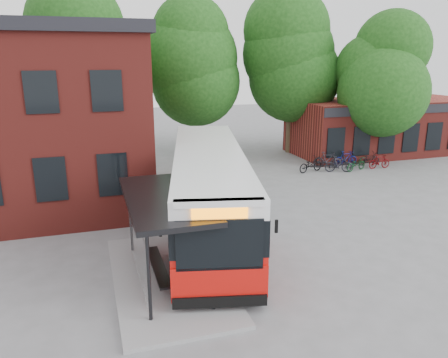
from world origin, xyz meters
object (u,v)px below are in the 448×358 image
object	(u,v)px
bicycle_7	(379,161)
bus_shelter	(166,238)
bicycle_6	(369,159)
bicycle_3	(339,164)
bicycle_4	(356,164)
city_bus	(209,190)
bicycle_0	(311,164)
bicycle_1	(327,160)
bicycle_5	(346,158)

from	to	relation	value
bicycle_7	bus_shelter	bearing A→B (deg)	124.47
bicycle_6	bicycle_3	bearing A→B (deg)	108.09
bus_shelter	bicycle_4	bearing A→B (deg)	36.51
bus_shelter	city_bus	distance (m)	4.68
bus_shelter	bicycle_7	world-z (taller)	bus_shelter
bicycle_0	bicycle_6	size ratio (longest dim) A/B	1.12
bicycle_7	city_bus	bearing A→B (deg)	117.20
bicycle_1	city_bus	bearing A→B (deg)	150.38
bicycle_0	bicycle_6	xyz separation A→B (m)	(4.69, 0.52, -0.05)
bicycle_3	bicycle_4	bearing A→B (deg)	-72.45
city_bus	bicycle_4	world-z (taller)	city_bus
bicycle_1	bicycle_7	bearing A→B (deg)	-86.68
bicycle_1	bicycle_6	xyz separation A→B (m)	(3.13, -0.09, -0.10)
bicycle_1	bicycle_5	distance (m)	1.46
bicycle_5	bicycle_7	bearing A→B (deg)	-125.19
bicycle_5	bicycle_7	size ratio (longest dim) A/B	1.09
bicycle_1	bicycle_5	bearing A→B (deg)	-63.13
bus_shelter	bicycle_1	xyz separation A→B (m)	(12.77, 11.69, -0.91)
bicycle_5	bicycle_6	size ratio (longest dim) A/B	1.03
bus_shelter	bicycle_3	size ratio (longest dim) A/B	4.04
bus_shelter	bicycle_5	world-z (taller)	bus_shelter
bus_shelter	bicycle_0	bearing A→B (deg)	44.65
city_bus	bicycle_0	distance (m)	11.32
bicycle_5	bus_shelter	bearing A→B (deg)	130.16
bicycle_6	city_bus	bearing A→B (deg)	117.78
bicycle_3	bicycle_5	world-z (taller)	bicycle_3
city_bus	bicycle_7	world-z (taller)	city_bus
bicycle_4	bicycle_7	world-z (taller)	bicycle_7
bicycle_3	bus_shelter	bearing A→B (deg)	147.12
bicycle_0	bicycle_5	distance (m)	3.09
bicycle_4	bicycle_5	world-z (taller)	bicycle_5
city_bus	bicycle_1	distance (m)	12.91
bus_shelter	bicycle_3	distance (m)	16.65
bicycle_1	bicycle_5	world-z (taller)	bicycle_1
bicycle_3	bicycle_6	xyz separation A→B (m)	(3.02, 1.11, -0.08)
bicycle_3	bicycle_5	bearing A→B (deg)	-28.24
bus_shelter	bicycle_6	bearing A→B (deg)	36.11
bicycle_7	bicycle_1	bearing A→B (deg)	71.11
bus_shelter	bicycle_4	world-z (taller)	bus_shelter
bus_shelter	bicycle_7	distance (m)	19.16
bicycle_4	bicycle_7	distance (m)	1.80
bicycle_1	bicycle_7	distance (m)	3.40
bus_shelter	bicycle_5	size ratio (longest dim) A/B	4.08
bus_shelter	bicycle_5	bearing A→B (deg)	39.63
city_bus	bicycle_5	distance (m)	14.15
bus_shelter	bicycle_4	size ratio (longest dim) A/B	4.13
bicycle_1	bicycle_3	distance (m)	1.20
bicycle_0	bicycle_3	xyz separation A→B (m)	(1.67, -0.58, 0.03)
bicycle_3	bicycle_5	distance (m)	1.86
bicycle_4	bicycle_1	bearing A→B (deg)	31.30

